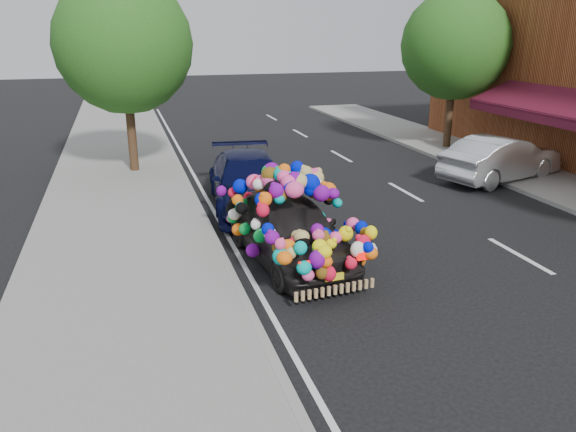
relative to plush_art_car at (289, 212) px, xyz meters
name	(u,v)px	position (x,y,z in m)	size (l,w,h in m)	color
ground	(359,276)	(1.06, -1.13, -1.02)	(100.00, 100.00, 0.00)	black
sidewalk	(125,303)	(-3.24, -1.13, -0.96)	(4.00, 60.00, 0.12)	gray
kerb	(238,288)	(-1.29, -1.13, -0.96)	(0.15, 60.00, 0.13)	gray
lane_markings	(519,255)	(4.66, -1.13, -1.01)	(6.00, 50.00, 0.01)	silver
tree_near_sidewalk	(124,44)	(-2.74, 8.37, 3.00)	(4.20, 4.20, 6.13)	#332114
tree_far_b	(455,45)	(9.06, 8.87, 2.87)	(4.00, 4.00, 5.90)	#332114
plush_art_car	(289,212)	(0.00, 0.00, 0.00)	(2.38, 4.36, 2.01)	black
navy_sedan	(249,182)	(0.03, 3.73, -0.33)	(1.93, 4.74, 1.38)	black
silver_hatchback	(501,159)	(8.06, 4.22, -0.33)	(1.46, 4.20, 1.38)	#B8BCC1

